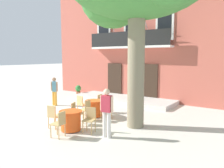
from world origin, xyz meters
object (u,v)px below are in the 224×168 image
at_px(cafe_chair_middle_0, 81,103).
at_px(cafe_chair_middle_1, 86,109).
at_px(cafe_chair_near_tree_1, 76,112).
at_px(pedestrian_mid_plaza, 107,110).
at_px(cafe_chair_middle_3, 102,102).
at_px(cafe_chair_middle_2, 108,107).
at_px(cafe_chair_near_tree_3, 59,122).
at_px(pedestrian_near_entrance, 54,90).
at_px(cafe_chair_near_tree_0, 90,118).
at_px(cafe_chair_near_tree_2, 53,115).
at_px(ground_planter_left, 78,90).
at_px(cafe_table_near_tree, 71,120).
at_px(cafe_table_middle, 94,108).

distance_m(cafe_chair_middle_0, cafe_chair_middle_1, 1.13).
bearing_deg(cafe_chair_near_tree_1, pedestrian_mid_plaza, -13.42).
height_order(cafe_chair_middle_1, pedestrian_mid_plaza, pedestrian_mid_plaza).
bearing_deg(cafe_chair_middle_3, cafe_chair_middle_2, -39.38).
xyz_separation_m(cafe_chair_near_tree_3, cafe_chair_middle_2, (-0.01, 2.80, 0.00)).
xyz_separation_m(cafe_chair_middle_3, pedestrian_near_entrance, (-3.20, -0.21, 0.37)).
bearing_deg(cafe_chair_near_tree_0, cafe_chair_middle_2, 105.71).
bearing_deg(cafe_chair_middle_1, cafe_chair_near_tree_1, -85.27).
relative_size(cafe_chair_near_tree_3, cafe_chair_middle_0, 1.00).
xyz_separation_m(cafe_chair_near_tree_0, cafe_chair_middle_1, (-1.12, 1.03, 0.00)).
distance_m(cafe_chair_near_tree_3, cafe_chair_middle_3, 3.64).
height_order(cafe_chair_near_tree_1, pedestrian_mid_plaza, pedestrian_mid_plaza).
distance_m(cafe_chair_near_tree_2, ground_planter_left, 7.19).
relative_size(cafe_table_near_tree, cafe_chair_near_tree_2, 0.95).
distance_m(cafe_table_near_tree, cafe_chair_near_tree_1, 0.77).
bearing_deg(cafe_chair_near_tree_2, cafe_chair_near_tree_3, -29.71).
height_order(cafe_chair_middle_2, cafe_chair_middle_3, same).
distance_m(cafe_chair_near_tree_0, cafe_table_middle, 2.18).
distance_m(cafe_chair_middle_2, pedestrian_near_entrance, 4.14).
xyz_separation_m(cafe_chair_middle_3, ground_planter_left, (-4.26, 2.82, -0.10)).
relative_size(cafe_chair_near_tree_0, ground_planter_left, 1.19).
relative_size(cafe_table_middle, pedestrian_mid_plaza, 0.51).
distance_m(cafe_chair_near_tree_3, ground_planter_left, 8.18).
height_order(ground_planter_left, pedestrian_mid_plaza, pedestrian_mid_plaza).
xyz_separation_m(cafe_chair_middle_0, pedestrian_near_entrance, (-2.58, 0.57, 0.37)).
relative_size(cafe_chair_near_tree_0, cafe_table_middle, 1.05).
bearing_deg(cafe_table_near_tree, pedestrian_mid_plaza, 7.93).
relative_size(cafe_table_near_tree, cafe_chair_middle_1, 0.95).
xyz_separation_m(cafe_chair_near_tree_0, cafe_chair_middle_0, (-2.01, 1.73, 0.00)).
height_order(cafe_table_near_tree, cafe_chair_near_tree_1, cafe_chair_near_tree_1).
bearing_deg(ground_planter_left, cafe_chair_middle_3, -33.57).
bearing_deg(cafe_chair_middle_1, cafe_chair_near_tree_0, -42.70).
bearing_deg(cafe_chair_middle_2, cafe_chair_middle_3, 140.62).
bearing_deg(ground_planter_left, cafe_chair_near_tree_1, -47.28).
bearing_deg(pedestrian_near_entrance, cafe_chair_near_tree_3, -38.96).
distance_m(cafe_chair_middle_1, pedestrian_near_entrance, 3.72).
height_order(cafe_chair_near_tree_0, ground_planter_left, cafe_chair_near_tree_0).
bearing_deg(ground_planter_left, pedestrian_mid_plaza, -39.94).
bearing_deg(cafe_table_near_tree, pedestrian_near_entrance, 146.39).
height_order(cafe_chair_middle_1, pedestrian_near_entrance, pedestrian_near_entrance).
bearing_deg(pedestrian_near_entrance, cafe_table_middle, -9.03).
bearing_deg(cafe_chair_near_tree_2, cafe_chair_middle_0, 104.77).
bearing_deg(cafe_chair_near_tree_0, pedestrian_mid_plaza, -5.14).
distance_m(cafe_chair_near_tree_1, pedestrian_near_entrance, 4.04).
relative_size(ground_planter_left, pedestrian_mid_plaza, 0.45).
bearing_deg(cafe_table_middle, cafe_chair_middle_1, -79.44).
xyz_separation_m(cafe_chair_middle_0, ground_planter_left, (-3.64, 3.61, -0.10)).
relative_size(cafe_table_near_tree, cafe_chair_middle_0, 0.95).
distance_m(cafe_chair_near_tree_1, cafe_chair_middle_3, 2.16).
relative_size(cafe_chair_near_tree_1, cafe_chair_near_tree_2, 1.00).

